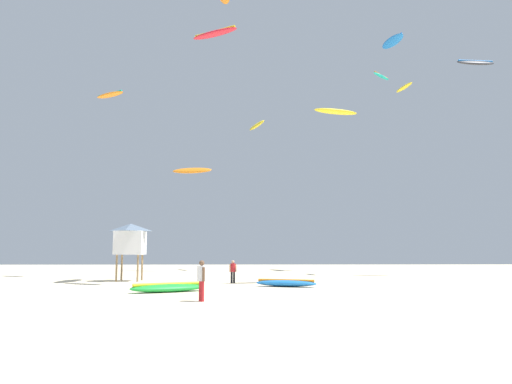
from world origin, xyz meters
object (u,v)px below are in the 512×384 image
object	(u,v)px
kite_aloft_9	(257,125)
lifeguard_tower	(130,239)
kite_aloft_0	(336,112)
kite_aloft_1	(475,63)
kite_grounded_near	(168,288)
person_foreground	(202,277)
kite_aloft_2	(192,170)
kite_aloft_5	(404,87)
kite_aloft_7	(393,41)
kite_aloft_3	(110,95)
person_midground	(233,270)
kite_aloft_6	(381,76)
kite_grounded_mid	(286,283)
kite_aloft_4	(215,33)

from	to	relation	value
kite_aloft_9	lifeguard_tower	bearing A→B (deg)	-117.59
kite_aloft_0	kite_aloft_1	world-z (taller)	kite_aloft_1
kite_aloft_0	kite_aloft_1	size ratio (longest dim) A/B	0.97
kite_grounded_near	person_foreground	bearing A→B (deg)	-65.54
kite_aloft_2	kite_aloft_1	bearing A→B (deg)	-21.89
kite_aloft_5	kite_aloft_7	bearing A→B (deg)	78.73
kite_aloft_7	kite_aloft_3	bearing A→B (deg)	-157.53
kite_aloft_3	kite_aloft_7	bearing A→B (deg)	22.47
person_midground	kite_aloft_1	xyz separation A→B (m)	(21.31, 8.31, 17.93)
person_midground	kite_aloft_6	distance (m)	31.39
kite_aloft_1	kite_aloft_7	xyz separation A→B (m)	(-3.92, 11.37, 6.79)
kite_aloft_5	kite_aloft_7	size ratio (longest dim) A/B	0.70
kite_grounded_near	kite_aloft_0	xyz separation A→B (m)	(10.44, 6.61, 11.59)
lifeguard_tower	kite_aloft_0	bearing A→B (deg)	-11.06
kite_grounded_near	kite_aloft_1	world-z (taller)	kite_aloft_1
kite_aloft_3	kite_aloft_6	xyz separation A→B (m)	(26.51, 10.34, 5.49)
kite_aloft_5	kite_aloft_7	world-z (taller)	kite_aloft_7
lifeguard_tower	kite_aloft_2	xyz separation A→B (m)	(2.64, 16.42, 7.61)
kite_grounded_near	kite_aloft_0	size ratio (longest dim) A/B	1.24
kite_aloft_5	person_midground	bearing A→B (deg)	-145.79
kite_grounded_mid	kite_aloft_6	size ratio (longest dim) A/B	1.39
kite_aloft_3	kite_aloft_1	bearing A→B (deg)	0.58
person_midground	lifeguard_tower	bearing A→B (deg)	57.38
kite_aloft_2	kite_aloft_6	xyz separation A→B (m)	(20.51, -0.53, 10.39)
person_midground	kite_aloft_0	size ratio (longest dim) A/B	0.45
kite_aloft_4	kite_aloft_6	bearing A→B (deg)	49.85
kite_grounded_near	kite_aloft_7	xyz separation A→B (m)	(20.69, 26.73, 25.38)
kite_aloft_9	kite_grounded_near	bearing A→B (deg)	-100.91
kite_aloft_3	kite_aloft_4	xyz separation A→B (m)	(9.63, -9.67, 1.33)
kite_aloft_4	kite_aloft_1	bearing A→B (deg)	23.89
person_midground	kite_aloft_4	bearing A→B (deg)	128.21
kite_grounded_near	kite_aloft_9	size ratio (longest dim) A/B	1.03
kite_aloft_4	kite_aloft_6	xyz separation A→B (m)	(16.88, 20.01, 4.16)
person_midground	lifeguard_tower	distance (m)	8.21
kite_grounded_near	kite_aloft_4	world-z (taller)	kite_aloft_4
kite_aloft_4	kite_aloft_9	size ratio (longest dim) A/B	0.86
person_foreground	kite_grounded_mid	world-z (taller)	person_foreground
kite_aloft_0	kite_aloft_3	distance (m)	20.26
person_midground	kite_aloft_3	xyz separation A→B (m)	(-10.91, 7.98, 14.67)
person_midground	kite_aloft_0	bearing A→B (deg)	-108.41
kite_aloft_4	kite_aloft_6	distance (m)	26.51
person_foreground	kite_aloft_0	size ratio (longest dim) A/B	0.53
kite_aloft_2	kite_aloft_5	size ratio (longest dim) A/B	1.51
kite_aloft_2	kite_aloft_7	world-z (taller)	kite_aloft_7
kite_aloft_0	kite_aloft_6	size ratio (longest dim) A/B	1.19
person_foreground	kite_aloft_0	world-z (taller)	kite_aloft_0
kite_grounded_near	kite_aloft_6	world-z (taller)	kite_aloft_6
person_foreground	kite_aloft_0	bearing A→B (deg)	28.77
kite_aloft_2	kite_aloft_5	world-z (taller)	kite_aloft_5
person_midground	kite_grounded_near	size ratio (longest dim) A/B	0.36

